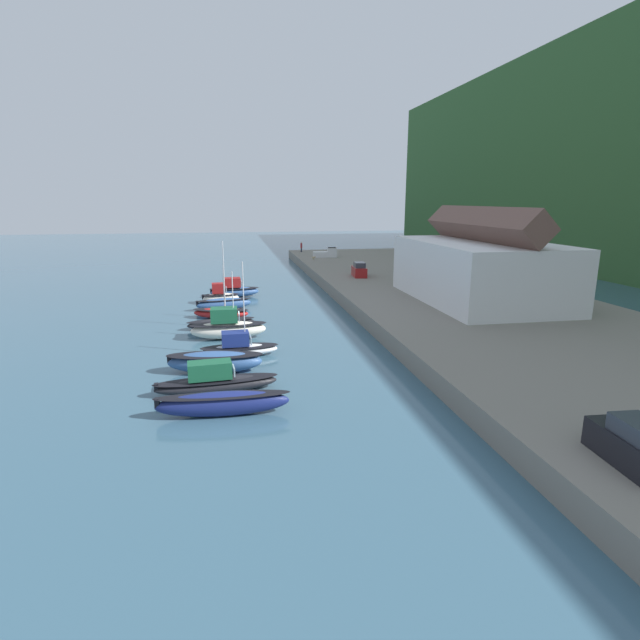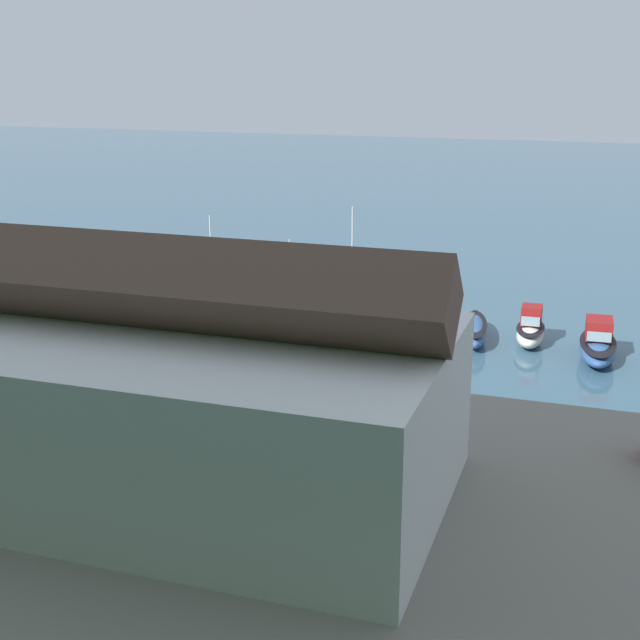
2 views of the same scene
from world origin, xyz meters
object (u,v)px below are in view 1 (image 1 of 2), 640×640
(moored_boat_3, at_px, (221,313))
(moored_boat_0, at_px, (234,290))
(moored_boat_7, at_px, (215,361))
(pickup_truck_1, at_px, (327,253))
(moored_boat_6, at_px, (239,347))
(moored_boat_8, at_px, (215,381))
(moored_boat_5, at_px, (228,327))
(moored_boat_4, at_px, (221,323))
(moored_boat_9, at_px, (223,403))
(moored_boat_2, at_px, (224,304))
(dog_on_quay, at_px, (314,257))
(person_on_quay, at_px, (301,247))
(parked_car_1, at_px, (633,446))
(parked_car_0, at_px, (359,270))
(moored_boat_1, at_px, (220,296))

(moored_boat_3, bearing_deg, moored_boat_0, -171.79)
(moored_boat_7, relative_size, pickup_truck_1, 1.53)
(moored_boat_6, height_order, moored_boat_8, moored_boat_6)
(moored_boat_5, bearing_deg, moored_boat_3, -175.21)
(moored_boat_4, distance_m, pickup_truck_1, 51.81)
(moored_boat_9, xyz_separation_m, pickup_truck_1, (-69.49, 20.14, 1.65))
(moored_boat_8, bearing_deg, moored_boat_5, 171.55)
(moored_boat_3, relative_size, moored_boat_8, 0.77)
(moored_boat_5, xyz_separation_m, moored_boat_8, (13.71, -0.89, -0.33))
(moored_boat_6, bearing_deg, moored_boat_5, -172.78)
(moored_boat_2, relative_size, dog_on_quay, 7.78)
(moored_boat_6, distance_m, moored_boat_9, 12.04)
(moored_boat_2, relative_size, person_on_quay, 3.21)
(moored_boat_4, distance_m, moored_boat_8, 17.98)
(moored_boat_0, distance_m, moored_boat_7, 30.72)
(moored_boat_3, bearing_deg, parked_car_1, 40.86)
(moored_boat_8, distance_m, parked_car_0, 44.42)
(parked_car_1, bearing_deg, moored_boat_2, 116.14)
(pickup_truck_1, bearing_deg, person_on_quay, -154.12)
(moored_boat_9, bearing_deg, moored_boat_8, -170.66)
(moored_boat_7, height_order, pickup_truck_1, pickup_truck_1)
(moored_boat_7, relative_size, moored_boat_9, 0.90)
(moored_boat_4, height_order, parked_car_1, moored_boat_4)
(moored_boat_7, bearing_deg, moored_boat_1, -173.60)
(moored_boat_2, height_order, pickup_truck_1, pickup_truck_1)
(moored_boat_8, distance_m, pickup_truck_1, 68.73)
(moored_boat_0, relative_size, person_on_quay, 3.17)
(moored_boat_2, relative_size, moored_boat_6, 0.86)
(moored_boat_5, bearing_deg, moored_boat_0, 177.44)
(moored_boat_0, bearing_deg, person_on_quay, 156.81)
(moored_boat_7, relative_size, dog_on_quay, 8.56)
(moored_boat_7, height_order, parked_car_1, parked_car_1)
(parked_car_1, height_order, dog_on_quay, parked_car_1)
(moored_boat_3, bearing_deg, moored_boat_1, -163.25)
(moored_boat_9, xyz_separation_m, parked_car_1, (12.10, 17.71, 1.75))
(parked_car_1, xyz_separation_m, person_on_quay, (-92.62, -1.20, 0.18))
(moored_boat_0, height_order, pickup_truck_1, pickup_truck_1)
(moored_boat_1, height_order, moored_boat_4, moored_boat_4)
(moored_boat_3, height_order, moored_boat_9, moored_boat_3)
(moored_boat_3, distance_m, moored_boat_5, 8.76)
(moored_boat_2, distance_m, moored_boat_3, 4.40)
(moored_boat_7, xyz_separation_m, parked_car_0, (-35.16, 20.60, 1.70))
(moored_boat_3, relative_size, moored_boat_9, 0.80)
(moored_boat_4, height_order, pickup_truck_1, moored_boat_4)
(moored_boat_0, distance_m, parked_car_1, 53.56)
(moored_boat_1, distance_m, moored_boat_2, 3.69)
(moored_boat_2, distance_m, person_on_quay, 52.49)
(pickup_truck_1, bearing_deg, moored_boat_7, -11.07)
(moored_boat_1, xyz_separation_m, moored_boat_8, (30.47, 0.03, -0.18))
(moored_boat_1, xyz_separation_m, moored_boat_6, (22.44, 1.81, -0.21))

